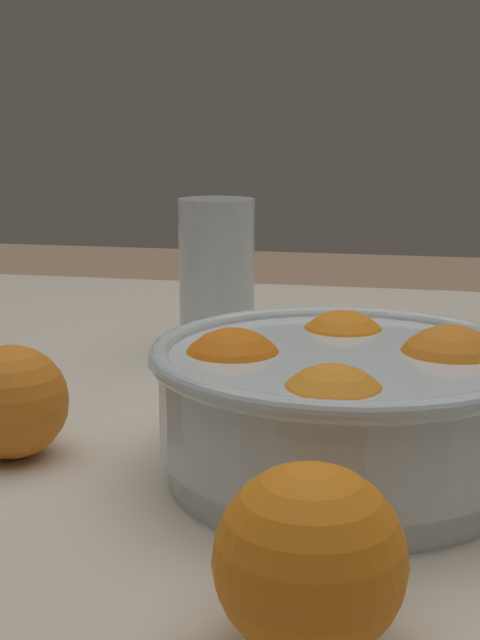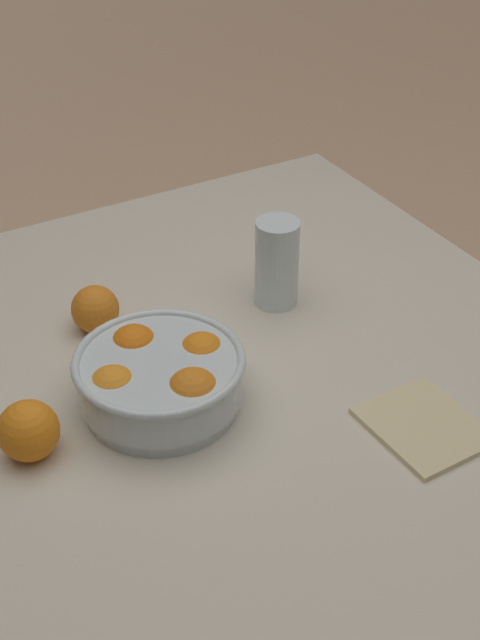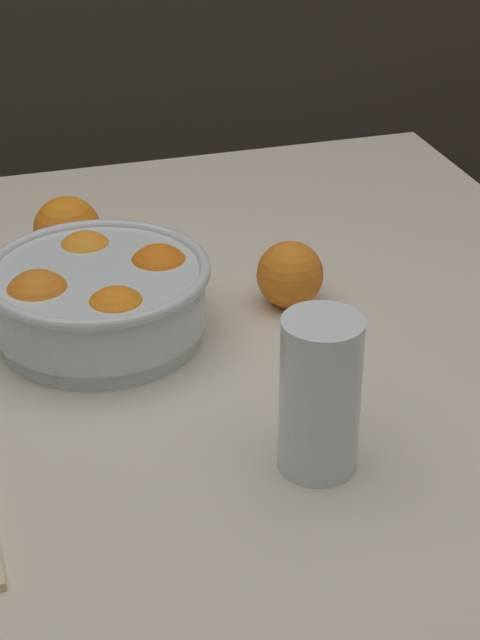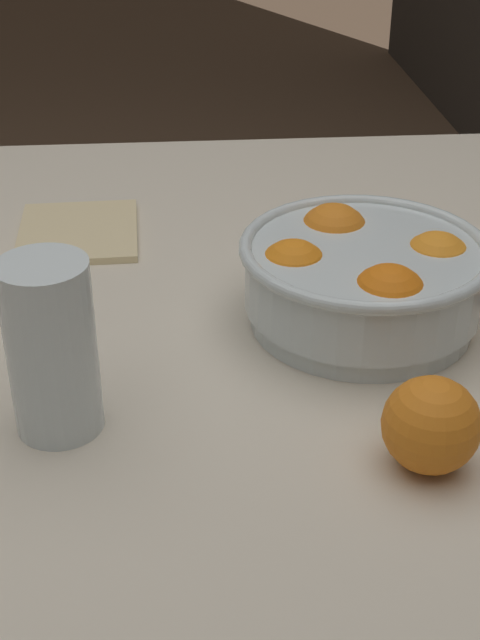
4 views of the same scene
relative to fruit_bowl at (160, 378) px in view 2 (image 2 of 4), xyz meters
name	(u,v)px [view 2 (image 2 of 4)]	position (x,y,z in m)	size (l,w,h in m)	color
dining_table	(207,417)	(0.03, -0.08, -0.13)	(1.09, 1.11, 0.76)	beige
fruit_bowl	(160,378)	(0.00, 0.00, 0.00)	(0.23, 0.23, 0.09)	silver
juice_glass	(277,266)	(0.14, -0.27, 0.02)	(0.07, 0.07, 0.14)	#F4A314
orange_loose_near_bowl	(95,309)	(0.21, 0.01, -0.01)	(0.07, 0.07, 0.07)	orange
orange_loose_front	(28,431)	(0.00, 0.19, -0.01)	(0.08, 0.08, 0.08)	orange
napkin	(424,426)	(-0.21, -0.28, -0.04)	(0.15, 0.13, 0.01)	beige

